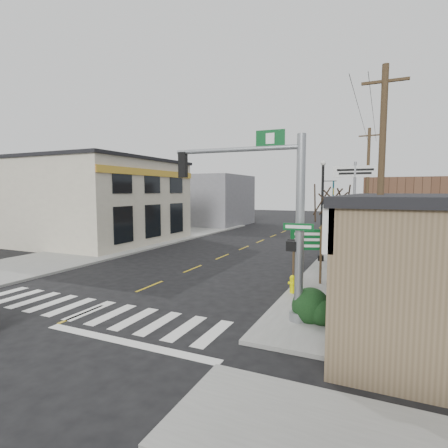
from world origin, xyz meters
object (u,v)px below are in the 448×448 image
at_px(dance_center_sign, 355,184).
at_px(traffic_signal_pole, 278,208).
at_px(lamp_post, 323,203).
at_px(bare_tree, 332,193).
at_px(utility_pole_near, 381,189).
at_px(fire_hydrant, 292,283).
at_px(utility_pole_far, 367,185).
at_px(guide_sign, 307,245).

bearing_deg(dance_center_sign, traffic_signal_pole, -96.21).
relative_size(traffic_signal_pole, lamp_post, 1.02).
relative_size(bare_tree, utility_pole_near, 0.63).
height_order(fire_hydrant, utility_pole_near, utility_pole_near).
bearing_deg(utility_pole_far, guide_sign, -91.67).
distance_m(utility_pole_near, utility_pole_far, 17.87).
relative_size(traffic_signal_pole, fire_hydrant, 8.26).
relative_size(traffic_signal_pole, utility_pole_near, 0.74).
xyz_separation_m(guide_sign, lamp_post, (-0.13, 5.46, 1.77)).
xyz_separation_m(fire_hydrant, utility_pole_far, (2.14, 16.67, 4.35)).
distance_m(fire_hydrant, lamp_post, 8.04).
bearing_deg(fire_hydrant, bare_tree, 53.90).
xyz_separation_m(traffic_signal_pole, bare_tree, (1.11, 4.79, 0.47)).
xyz_separation_m(traffic_signal_pole, lamp_post, (-0.10, 10.45, -0.18)).
xyz_separation_m(dance_center_sign, bare_tree, (-0.23, -9.95, -0.59)).
bearing_deg(dance_center_sign, lamp_post, -109.65).
bearing_deg(bare_tree, utility_pole_far, 86.67).
height_order(traffic_signal_pole, lamp_post, traffic_signal_pole).
height_order(lamp_post, utility_pole_near, utility_pole_near).
bearing_deg(traffic_signal_pole, bare_tree, 74.75).
bearing_deg(bare_tree, lamp_post, 102.11).
relative_size(traffic_signal_pole, dance_center_sign, 0.99).
xyz_separation_m(bare_tree, utility_pole_far, (0.87, 14.91, 0.60)).
relative_size(fire_hydrant, utility_pole_far, 0.08).
xyz_separation_m(guide_sign, dance_center_sign, (1.31, 9.74, 3.01)).
bearing_deg(traffic_signal_pole, utility_pole_far, 82.09).
distance_m(fire_hydrant, dance_center_sign, 12.57).
bearing_deg(utility_pole_near, lamp_post, 110.77).
bearing_deg(bare_tree, fire_hydrant, -126.10).
xyz_separation_m(traffic_signal_pole, fire_hydrant, (-0.17, 3.03, -3.28)).
bearing_deg(guide_sign, traffic_signal_pole, -112.40).
bearing_deg(guide_sign, bare_tree, -32.71).
bearing_deg(utility_pole_far, utility_pole_near, -80.74).
bearing_deg(dance_center_sign, bare_tree, -92.32).
bearing_deg(guide_sign, fire_hydrant, -117.77).
distance_m(traffic_signal_pole, utility_pole_far, 19.83).
xyz_separation_m(utility_pole_near, utility_pole_far, (-1.06, 17.83, 0.48)).
distance_m(dance_center_sign, bare_tree, 9.97).
xyz_separation_m(bare_tree, utility_pole_near, (1.92, -2.92, 0.13)).
relative_size(dance_center_sign, bare_tree, 1.18).
height_order(guide_sign, utility_pole_far, utility_pole_far).
relative_size(lamp_post, dance_center_sign, 0.97).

